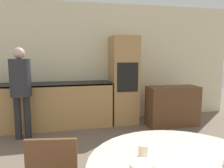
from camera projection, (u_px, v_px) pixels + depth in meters
name	position (u px, v px, depth m)	size (l,w,h in m)	color
wall_back	(88.00, 63.00, 4.85)	(6.95, 0.05, 2.60)	beige
kitchen_counter	(36.00, 106.00, 4.39)	(3.05, 0.60, 0.91)	tan
oven_unit	(124.00, 80.00, 4.74)	(0.56, 0.59, 1.87)	tan
sideboard	(173.00, 106.00, 4.59)	(1.07, 0.45, 0.83)	brown
person_standing	(21.00, 83.00, 3.78)	(0.36, 0.36, 1.62)	#262628
cup	(143.00, 151.00, 1.59)	(0.07, 0.07, 0.09)	beige
bowl_near	(142.00, 167.00, 1.40)	(0.16, 0.16, 0.05)	beige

